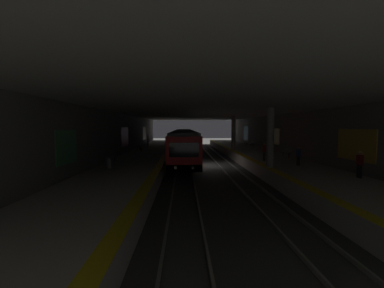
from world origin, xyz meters
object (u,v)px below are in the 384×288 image
bench_right_near (111,156)px  person_waiting_near (360,163)px  pillar_near (270,138)px  bench_left_mid (252,143)px  person_walking_mid (298,155)px  metro_train (184,141)px  bench_left_far (246,142)px  person_boarding (148,140)px  trash_bin (108,163)px  person_standing_far (264,151)px  bench_right_mid (138,145)px  pillar_far (233,133)px  bench_left_near (287,151)px  backpack_on_floor (141,149)px

bench_right_near → person_waiting_near: 18.37m
pillar_near → bench_left_mid: (18.94, -4.18, -1.75)m
person_waiting_near → person_walking_mid: bearing=17.8°
metro_train → bench_left_far: bearing=-64.6°
person_boarding → pillar_near: bearing=-149.9°
pillar_near → trash_bin: 12.29m
bench_left_far → person_boarding: bearing=93.8°
person_standing_far → bench_right_mid: bearing=49.1°
bench_right_near → bench_left_mid: bearing=-47.1°
bench_right_mid → person_walking_mid: person_walking_mid is taller
bench_left_mid → bench_left_far: (3.64, 0.00, 0.00)m
pillar_far → person_boarding: size_ratio=2.73×
pillar_near → pillar_far: (13.36, 0.00, 0.00)m
bench_left_near → person_standing_far: person_standing_far is taller
pillar_near → person_standing_far: size_ratio=2.76×
bench_left_near → trash_bin: 17.67m
bench_left_mid → pillar_near: bearing=167.5°
bench_left_far → bench_right_near: (-19.53, 17.07, 0.00)m
pillar_far → backpack_on_floor: pillar_far is taller
person_waiting_near → trash_bin: bearing=77.2°
pillar_near → person_standing_far: pillar_near is taller
person_standing_far → trash_bin: person_standing_far is taller
pillar_near → pillar_far: 13.36m
bench_right_near → person_standing_far: size_ratio=1.03×
metro_train → bench_right_mid: metro_train is taller
bench_left_near → person_waiting_near: bearing=179.6°
metro_train → person_boarding: metro_train is taller
bench_right_near → person_standing_far: (0.42, -13.65, 0.37)m
backpack_on_floor → person_boarding: bearing=2.1°
pillar_near → person_boarding: pillar_near is taller
pillar_far → person_waiting_near: (-17.28, -4.10, -1.40)m
bench_right_near → bench_right_mid: size_ratio=1.00×
pillar_far → person_standing_far: 10.00m
pillar_near → bench_left_near: size_ratio=2.68×
backpack_on_floor → trash_bin: bearing=179.9°
bench_left_mid → trash_bin: 25.17m
bench_left_mid → trash_bin: bench_left_mid is taller
pillar_near → person_waiting_near: bearing=-133.7°
bench_left_far → person_boarding: person_boarding is taller
person_walking_mid → person_standing_far: size_ratio=0.92×
bench_left_mid → bench_right_near: bearing=132.9°
bench_left_near → person_waiting_near: size_ratio=1.05×
bench_right_near → person_waiting_near: person_waiting_near is taller
person_standing_far → backpack_on_floor: bearing=53.0°
person_waiting_near → bench_right_near: bearing=67.7°
pillar_far → backpack_on_floor: 12.30m
person_boarding → bench_right_mid: bearing=175.8°
bench_left_mid → person_walking_mid: bearing=175.0°
bench_left_near → bench_right_mid: size_ratio=1.00×
pillar_near → bench_left_near: (6.53, -4.18, -1.75)m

